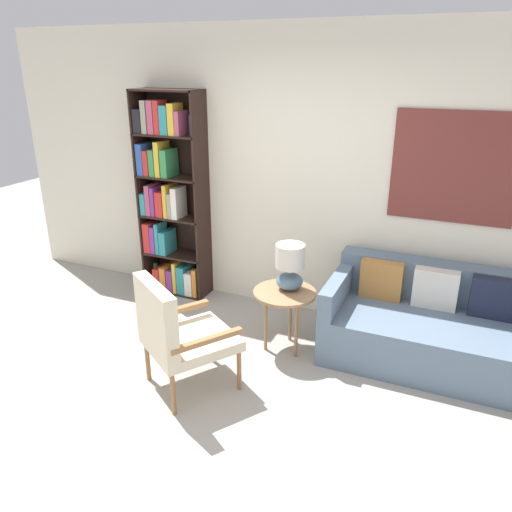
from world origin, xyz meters
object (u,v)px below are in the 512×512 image
(couch, at_px, (429,326))
(side_table, at_px, (285,298))
(table_lamp, at_px, (290,266))
(bookshelf, at_px, (169,202))
(armchair, at_px, (176,330))

(couch, bearing_deg, side_table, -162.49)
(couch, xyz_separation_m, table_lamp, (-1.14, -0.31, 0.47))
(bookshelf, distance_m, table_lamp, 1.68)
(armchair, distance_m, table_lamp, 1.11)
(armchair, bearing_deg, table_lamp, 59.48)
(armchair, distance_m, side_table, 1.02)
(bookshelf, xyz_separation_m, armchair, (1.00, -1.52, -0.49))
(armchair, xyz_separation_m, side_table, (0.53, 0.87, -0.02))
(side_table, bearing_deg, table_lamp, 72.61)
(bookshelf, height_order, table_lamp, bookshelf)
(armchair, relative_size, table_lamp, 2.29)
(bookshelf, relative_size, side_table, 3.81)
(side_table, height_order, table_lamp, table_lamp)
(armchair, bearing_deg, bookshelf, 123.34)
(bookshelf, relative_size, table_lamp, 5.26)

